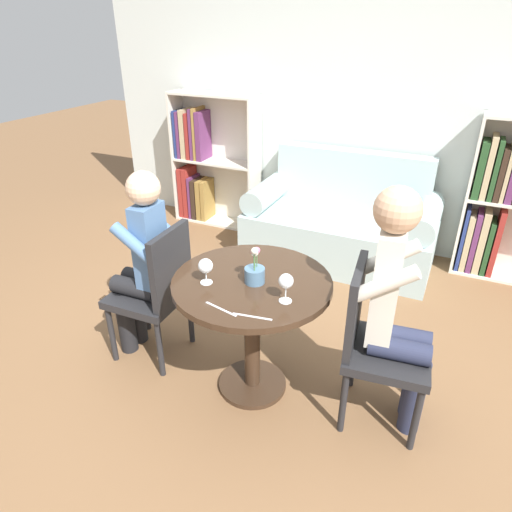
{
  "coord_description": "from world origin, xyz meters",
  "views": [
    {
      "loc": [
        0.89,
        -1.86,
        1.96
      ],
      "look_at": [
        0.0,
        0.05,
        0.85
      ],
      "focal_mm": 32.0,
      "sensor_mm": 36.0,
      "label": 1
    }
  ],
  "objects_px": {
    "couch": "(341,225)",
    "wine_glass_right": "(286,282)",
    "bookshelf_left": "(206,163)",
    "flower_vase": "(255,271)",
    "person_right": "(398,307)",
    "chair_left": "(157,289)",
    "wine_glass_left": "(206,267)",
    "chair_right": "(375,340)",
    "bookshelf_right": "(508,204)",
    "person_left": "(142,264)"
  },
  "relations": [
    {
      "from": "flower_vase",
      "to": "bookshelf_right",
      "type": "bearing_deg",
      "value": 59.44
    },
    {
      "from": "chair_right",
      "to": "bookshelf_right",
      "type": "bearing_deg",
      "value": -23.26
    },
    {
      "from": "couch",
      "to": "flower_vase",
      "type": "relative_size",
      "value": 7.55
    },
    {
      "from": "person_left",
      "to": "flower_vase",
      "type": "bearing_deg",
      "value": 85.87
    },
    {
      "from": "person_left",
      "to": "flower_vase",
      "type": "distance_m",
      "value": 0.78
    },
    {
      "from": "chair_right",
      "to": "couch",
      "type": "bearing_deg",
      "value": 14.25
    },
    {
      "from": "person_left",
      "to": "person_right",
      "type": "xyz_separation_m",
      "value": [
        1.48,
        0.08,
        0.07
      ]
    },
    {
      "from": "wine_glass_right",
      "to": "bookshelf_right",
      "type": "bearing_deg",
      "value": 64.91
    },
    {
      "from": "bookshelf_left",
      "to": "person_right",
      "type": "height_order",
      "value": "bookshelf_left"
    },
    {
      "from": "bookshelf_right",
      "to": "person_left",
      "type": "relative_size",
      "value": 1.07
    },
    {
      "from": "flower_vase",
      "to": "chair_left",
      "type": "bearing_deg",
      "value": 176.88
    },
    {
      "from": "person_left",
      "to": "wine_glass_left",
      "type": "relative_size",
      "value": 8.86
    },
    {
      "from": "bookshelf_left",
      "to": "person_left",
      "type": "height_order",
      "value": "bookshelf_left"
    },
    {
      "from": "chair_right",
      "to": "person_right",
      "type": "distance_m",
      "value": 0.23
    },
    {
      "from": "couch",
      "to": "person_right",
      "type": "relative_size",
      "value": 1.22
    },
    {
      "from": "chair_left",
      "to": "wine_glass_left",
      "type": "distance_m",
      "value": 0.58
    },
    {
      "from": "person_right",
      "to": "flower_vase",
      "type": "relative_size",
      "value": 6.17
    },
    {
      "from": "chair_left",
      "to": "person_left",
      "type": "height_order",
      "value": "person_left"
    },
    {
      "from": "bookshelf_right",
      "to": "couch",
      "type": "bearing_deg",
      "value": -168.18
    },
    {
      "from": "person_right",
      "to": "wine_glass_right",
      "type": "xyz_separation_m",
      "value": [
        -0.5,
        -0.22,
        0.13
      ]
    },
    {
      "from": "person_right",
      "to": "wine_glass_right",
      "type": "relative_size",
      "value": 8.74
    },
    {
      "from": "chair_right",
      "to": "wine_glass_left",
      "type": "distance_m",
      "value": 0.94
    },
    {
      "from": "person_left",
      "to": "wine_glass_left",
      "type": "distance_m",
      "value": 0.59
    },
    {
      "from": "chair_right",
      "to": "wine_glass_left",
      "type": "bearing_deg",
      "value": 97.64
    },
    {
      "from": "bookshelf_left",
      "to": "wine_glass_left",
      "type": "height_order",
      "value": "bookshelf_left"
    },
    {
      "from": "bookshelf_right",
      "to": "wine_glass_right",
      "type": "xyz_separation_m",
      "value": [
        -1.03,
        -2.21,
        0.21
      ]
    },
    {
      "from": "chair_left",
      "to": "wine_glass_left",
      "type": "relative_size",
      "value": 6.48
    },
    {
      "from": "couch",
      "to": "wine_glass_right",
      "type": "distance_m",
      "value": 2.03
    },
    {
      "from": "bookshelf_left",
      "to": "person_left",
      "type": "xyz_separation_m",
      "value": [
        0.78,
        -2.08,
        0.03
      ]
    },
    {
      "from": "wine_glass_left",
      "to": "couch",
      "type": "bearing_deg",
      "value": 84.05
    },
    {
      "from": "chair_right",
      "to": "wine_glass_left",
      "type": "height_order",
      "value": "chair_right"
    },
    {
      "from": "person_right",
      "to": "couch",
      "type": "bearing_deg",
      "value": 16.78
    },
    {
      "from": "chair_left",
      "to": "wine_glass_left",
      "type": "xyz_separation_m",
      "value": [
        0.45,
        -0.15,
        0.33
      ]
    },
    {
      "from": "chair_right",
      "to": "person_left",
      "type": "distance_m",
      "value": 1.41
    },
    {
      "from": "person_right",
      "to": "wine_glass_right",
      "type": "height_order",
      "value": "person_right"
    },
    {
      "from": "bookshelf_left",
      "to": "flower_vase",
      "type": "relative_size",
      "value": 6.18
    },
    {
      "from": "bookshelf_left",
      "to": "chair_left",
      "type": "relative_size",
      "value": 1.47
    },
    {
      "from": "bookshelf_right",
      "to": "person_left",
      "type": "bearing_deg",
      "value": -134.05
    },
    {
      "from": "person_left",
      "to": "person_right",
      "type": "height_order",
      "value": "person_right"
    },
    {
      "from": "bookshelf_left",
      "to": "person_right",
      "type": "relative_size",
      "value": 1.0
    },
    {
      "from": "bookshelf_left",
      "to": "chair_right",
      "type": "distance_m",
      "value": 2.97
    },
    {
      "from": "bookshelf_right",
      "to": "flower_vase",
      "type": "height_order",
      "value": "bookshelf_right"
    },
    {
      "from": "person_right",
      "to": "wine_glass_left",
      "type": "xyz_separation_m",
      "value": [
        -0.94,
        -0.23,
        0.12
      ]
    },
    {
      "from": "couch",
      "to": "person_left",
      "type": "bearing_deg",
      "value": -112.29
    },
    {
      "from": "bookshelf_right",
      "to": "wine_glass_right",
      "type": "distance_m",
      "value": 2.45
    },
    {
      "from": "couch",
      "to": "wine_glass_right",
      "type": "relative_size",
      "value": 10.7
    },
    {
      "from": "couch",
      "to": "chair_right",
      "type": "distance_m",
      "value": 1.87
    },
    {
      "from": "bookshelf_left",
      "to": "bookshelf_right",
      "type": "bearing_deg",
      "value": -0.02
    },
    {
      "from": "person_left",
      "to": "wine_glass_left",
      "type": "xyz_separation_m",
      "value": [
        0.54,
        -0.14,
        0.18
      ]
    },
    {
      "from": "couch",
      "to": "flower_vase",
      "type": "xyz_separation_m",
      "value": [
        0.02,
        -1.85,
        0.49
      ]
    }
  ]
}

